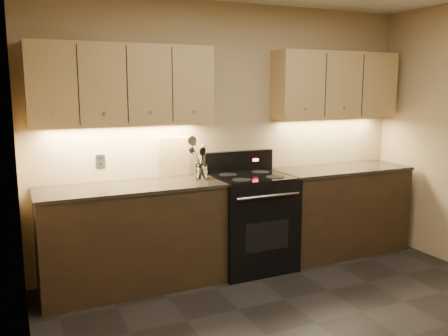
{
  "coord_description": "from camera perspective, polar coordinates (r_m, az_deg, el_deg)",
  "views": [
    {
      "loc": [
        -2.04,
        -2.33,
        1.78
      ],
      "look_at": [
        -0.32,
        1.45,
        1.07
      ],
      "focal_mm": 38.0,
      "sensor_mm": 36.0,
      "label": 1
    }
  ],
  "objects": [
    {
      "name": "steel_skimmer",
      "position": [
        4.43,
        -2.35,
        1.39
      ],
      "size": [
        0.22,
        0.11,
        0.4
      ],
      "primitive_type": null,
      "rotation": [
        -0.07,
        -0.32,
        0.12
      ],
      "color": "silver",
      "rests_on": "utensil_crock"
    },
    {
      "name": "upper_cab_right",
      "position": [
        5.28,
        13.27,
        9.65
      ],
      "size": [
        1.44,
        0.3,
        0.7
      ],
      "primitive_type": "cube",
      "color": "tan",
      "rests_on": "wall_back"
    },
    {
      "name": "cutting_board",
      "position": [
        4.57,
        -5.97,
        1.35
      ],
      "size": [
        0.31,
        0.11,
        0.38
      ],
      "primitive_type": "cube",
      "rotation": [
        0.16,
        0.0,
        -0.12
      ],
      "color": "tan",
      "rests_on": "counter_left"
    },
    {
      "name": "black_spoon",
      "position": [
        4.45,
        -2.89,
        0.79
      ],
      "size": [
        0.07,
        0.14,
        0.3
      ],
      "primitive_type": null,
      "rotation": [
        0.27,
        0.02,
        -0.12
      ],
      "color": "black",
      "rests_on": "utensil_crock"
    },
    {
      "name": "wall_left",
      "position": [
        2.38,
        -23.05,
        -2.73
      ],
      "size": [
        0.04,
        4.0,
        2.6
      ],
      "primitive_type": "cube",
      "color": "tan",
      "rests_on": "ground"
    },
    {
      "name": "counter_right",
      "position": [
        5.33,
        13.7,
        -4.88
      ],
      "size": [
        1.46,
        0.62,
        0.93
      ],
      "color": "black",
      "rests_on": "ground"
    },
    {
      "name": "wall_back",
      "position": [
        4.81,
        0.7,
        3.97
      ],
      "size": [
        4.0,
        0.04,
        2.6
      ],
      "primitive_type": "cube",
      "color": "tan",
      "rests_on": "ground"
    },
    {
      "name": "outlet_plate",
      "position": [
        4.44,
        -14.64,
        0.82
      ],
      "size": [
        0.08,
        0.01,
        0.12
      ],
      "primitive_type": "cube",
      "color": "#B2B5BA",
      "rests_on": "wall_back"
    },
    {
      "name": "utensil_crock",
      "position": [
        4.45,
        -2.74,
        -0.51
      ],
      "size": [
        0.14,
        0.14,
        0.14
      ],
      "color": "white",
      "rests_on": "counter_left"
    },
    {
      "name": "upper_cab_left",
      "position": [
        4.29,
        -12.02,
        9.75
      ],
      "size": [
        1.6,
        0.3,
        0.7
      ],
      "primitive_type": "cube",
      "color": "tan",
      "rests_on": "wall_back"
    },
    {
      "name": "wooden_spoon",
      "position": [
        4.4,
        -3.14,
        0.84
      ],
      "size": [
        0.16,
        0.14,
        0.32
      ],
      "primitive_type": null,
      "rotation": [
        -0.21,
        0.34,
        0.16
      ],
      "color": "tan",
      "rests_on": "utensil_crock"
    },
    {
      "name": "black_turner",
      "position": [
        4.41,
        -2.49,
        1.18
      ],
      "size": [
        0.18,
        0.17,
        0.38
      ],
      "primitive_type": null,
      "rotation": [
        -0.26,
        -0.16,
        0.31
      ],
      "color": "black",
      "rests_on": "utensil_crock"
    },
    {
      "name": "counter_left",
      "position": [
        4.34,
        -10.96,
        -8.11
      ],
      "size": [
        1.62,
        0.62,
        0.93
      ],
      "color": "black",
      "rests_on": "ground"
    },
    {
      "name": "stove",
      "position": [
        4.72,
        3.22,
        -6.32
      ],
      "size": [
        0.76,
        0.68,
        1.14
      ],
      "color": "black",
      "rests_on": "ground"
    },
    {
      "name": "steel_spatula",
      "position": [
        4.44,
        -2.5,
        1.04
      ],
      "size": [
        0.23,
        0.13,
        0.35
      ],
      "primitive_type": null,
      "rotation": [
        0.19,
        -0.42,
        -0.2
      ],
      "color": "silver",
      "rests_on": "utensil_crock"
    }
  ]
}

